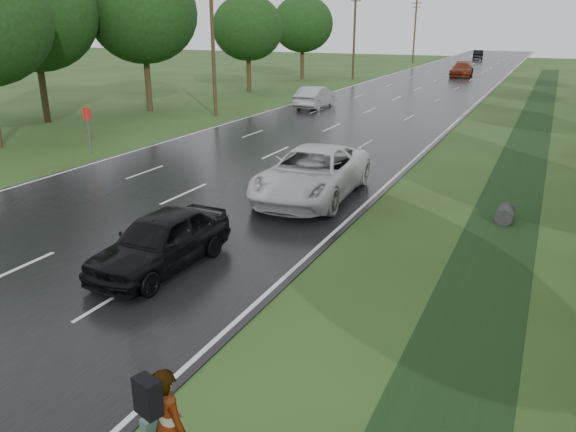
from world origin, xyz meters
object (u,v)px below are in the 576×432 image
at_px(white_pickup, 312,173).
at_px(road_sign, 88,121).
at_px(pedestrian, 167,425).
at_px(dark_sedan, 161,241).
at_px(silver_sedan, 315,97).

bearing_deg(white_pickup, road_sign, 167.32).
bearing_deg(pedestrian, road_sign, -26.22).
xyz_separation_m(white_pickup, dark_sedan, (-1.13, -7.73, -0.14)).
bearing_deg(dark_sedan, road_sign, 142.20).
bearing_deg(pedestrian, white_pickup, -57.91).
height_order(road_sign, dark_sedan, road_sign).
bearing_deg(white_pickup, dark_sedan, -101.17).
distance_m(pedestrian, white_pickup, 14.19).
relative_size(pedestrian, silver_sedan, 0.38).
relative_size(road_sign, dark_sedan, 0.50).
bearing_deg(dark_sedan, silver_sedan, 106.69).
bearing_deg(silver_sedan, dark_sedan, 103.53).
height_order(road_sign, silver_sedan, road_sign).
distance_m(road_sign, dark_sedan, 15.64).
height_order(pedestrian, white_pickup, pedestrian).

